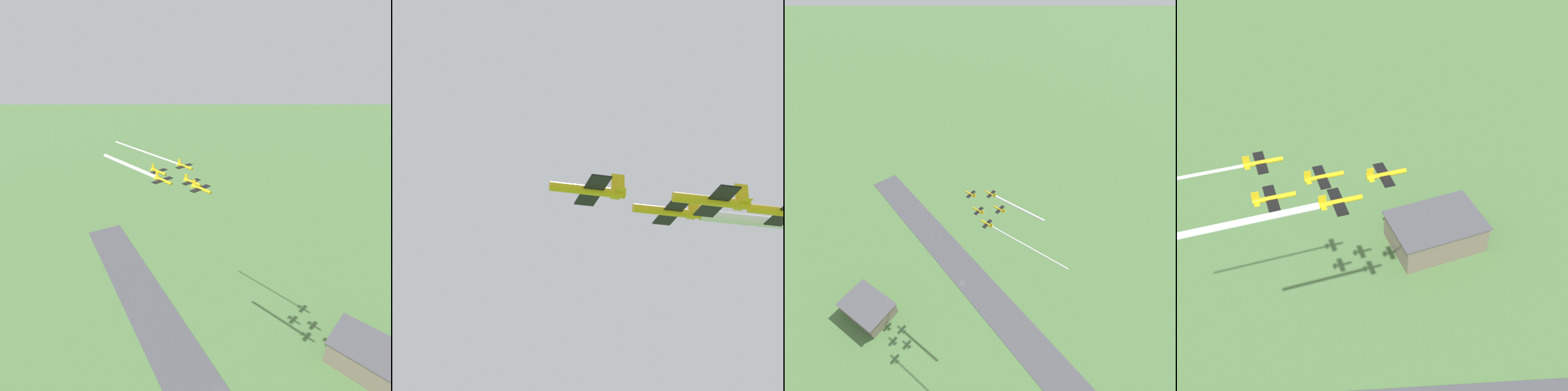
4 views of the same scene
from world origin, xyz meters
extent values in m
cube|color=#726656|center=(-47.69, -63.98, 6.63)|extent=(38.38, 26.46, 13.27)
cube|color=#4C4C51|center=(-47.69, -63.98, 13.52)|extent=(40.30, 27.78, 0.50)
cylinder|color=gold|center=(6.75, 7.36, 108.18)|extent=(8.35, 1.44, 1.02)
cube|color=black|center=(7.31, 7.34, 108.18)|extent=(2.61, 7.85, 0.17)
cube|color=gold|center=(10.16, 7.19, 109.45)|extent=(1.48, 0.20, 2.03)
cube|color=gold|center=(10.16, 7.19, 108.18)|extent=(1.16, 3.00, 0.11)
cylinder|color=gold|center=(17.76, 0.11, 105.32)|extent=(8.35, 1.44, 1.02)
cube|color=black|center=(18.31, 0.08, 105.32)|extent=(2.61, 7.85, 0.17)
cube|color=gold|center=(21.17, -0.06, 106.59)|extent=(1.48, 0.20, 2.03)
cube|color=gold|center=(21.17, -0.06, 105.32)|extent=(1.16, 3.00, 0.11)
cylinder|color=gold|center=(18.44, 13.46, 109.73)|extent=(8.35, 1.44, 1.02)
cube|color=black|center=(18.99, 13.43, 109.73)|extent=(2.61, 7.85, 0.17)
cube|color=gold|center=(21.85, 13.28, 111.00)|extent=(1.48, 0.20, 2.03)
cube|color=gold|center=(21.85, 13.28, 109.73)|extent=(1.16, 3.00, 0.11)
cylinder|color=gold|center=(28.76, -7.14, 106.97)|extent=(8.35, 1.44, 1.02)
cube|color=black|center=(29.31, -7.17, 106.97)|extent=(2.61, 7.85, 0.17)
cube|color=gold|center=(32.17, -7.31, 108.24)|extent=(1.48, 0.20, 2.03)
cube|color=gold|center=(32.17, -7.31, 106.97)|extent=(1.16, 3.00, 0.11)
cylinder|color=gold|center=(29.44, 6.21, 108.12)|extent=(8.35, 1.44, 1.02)
cube|color=black|center=(30.00, 6.18, 108.12)|extent=(2.61, 7.85, 0.17)
cube|color=gold|center=(32.85, 6.03, 109.39)|extent=(1.48, 0.20, 2.03)
cube|color=gold|center=(32.85, 6.03, 108.12)|extent=(1.16, 3.00, 0.11)
cylinder|color=white|center=(40.00, 12.36, 109.73)|extent=(34.90, 3.13, 1.35)
cylinder|color=white|center=(57.31, -8.60, 106.97)|extent=(48.84, 3.23, 0.74)
camera|label=1|loc=(-54.09, 75.49, 148.09)|focal=28.00mm
camera|label=2|loc=(-20.34, -78.38, 67.06)|focal=85.00mm
camera|label=3|loc=(92.10, -108.56, 245.61)|focal=28.00mm
camera|label=4|loc=(40.12, 85.80, 176.36)|focal=50.00mm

